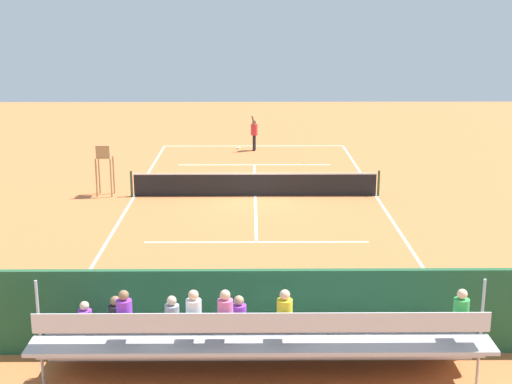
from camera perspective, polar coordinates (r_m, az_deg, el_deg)
ground_plane at (r=30.17m, az=-0.06°, el=-0.31°), size 60.00×60.00×0.00m
court_line_markings at (r=30.20m, az=-0.06°, el=-0.29°), size 10.10×22.20×0.01m
tennis_net at (r=30.04m, az=-0.06°, el=0.61°), size 10.30×0.10×1.07m
backdrop_wall at (r=16.58m, az=0.29°, el=-9.34°), size 18.00×0.16×2.00m
bleacher_stand at (r=15.29m, az=-0.22°, el=-11.51°), size 9.06×2.40×2.48m
umpire_chair at (r=30.56m, az=-11.78°, el=2.11°), size 0.67×0.67×2.14m
courtside_bench at (r=17.55m, az=6.46°, el=-9.62°), size 1.80×0.40×0.93m
equipment_bag at (r=17.47m, az=0.42°, el=-11.00°), size 0.90×0.36×0.36m
tennis_player at (r=39.43m, az=-0.14°, el=4.71°), size 0.42×0.55×1.93m
tennis_racket at (r=40.28m, az=-1.37°, el=3.47°), size 0.36×0.59×0.03m
tennis_ball_near at (r=36.57m, az=3.78°, el=2.34°), size 0.07×0.07×0.07m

